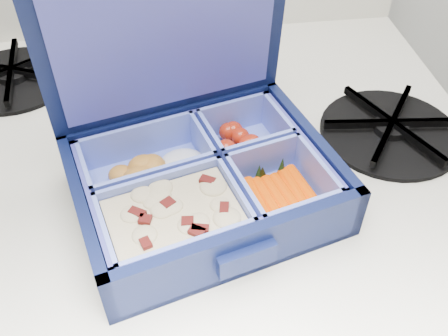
{
  "coord_description": "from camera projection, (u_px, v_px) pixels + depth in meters",
  "views": [
    {
      "loc": [
        0.63,
        1.21,
        1.37
      ],
      "look_at": [
        0.67,
        1.56,
        1.02
      ],
      "focal_mm": 40.0,
      "sensor_mm": 36.0,
      "label": 1
    }
  ],
  "objects": [
    {
      "name": "bento_box",
      "position": [
        204.0,
        183.0,
        0.5
      ],
      "size": [
        0.29,
        0.25,
        0.06
      ],
      "primitive_type": null,
      "rotation": [
        0.0,
        0.0,
        0.27
      ],
      "color": "#0B1339",
      "rests_on": "stove"
    },
    {
      "name": "burner_grate",
      "position": [
        391.0,
        126.0,
        0.59
      ],
      "size": [
        0.18,
        0.18,
        0.02
      ],
      "primitive_type": "cylinder",
      "rotation": [
        0.0,
        0.0,
        -0.1
      ],
      "color": "black",
      "rests_on": "stove"
    },
    {
      "name": "burner_grate_rear",
      "position": [
        13.0,
        75.0,
        0.67
      ],
      "size": [
        0.21,
        0.21,
        0.02
      ],
      "primitive_type": "cylinder",
      "rotation": [
        0.0,
        0.0,
        -0.42
      ],
      "color": "black",
      "rests_on": "stove"
    },
    {
      "name": "fork",
      "position": [
        197.0,
        115.0,
        0.62
      ],
      "size": [
        0.12,
        0.18,
        0.01
      ],
      "primitive_type": null,
      "rotation": [
        0.0,
        0.0,
        -0.52
      ],
      "color": "#AEAFB8",
      "rests_on": "stove"
    }
  ]
}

